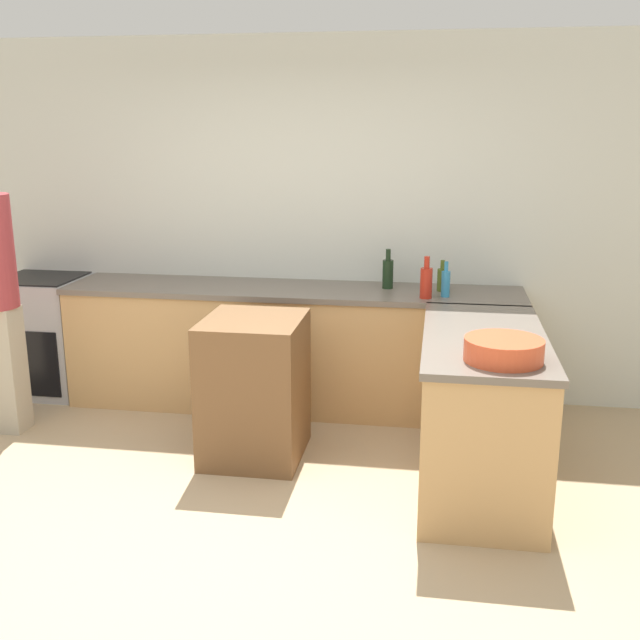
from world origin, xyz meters
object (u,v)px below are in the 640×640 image
at_px(range_oven, 45,335).
at_px(wine_bottle_dark, 388,273).
at_px(mixing_bowl, 504,350).
at_px(olive_oil_bottle, 442,279).
at_px(hot_sauce_bottle, 426,282).
at_px(island_table, 254,388).
at_px(dish_soap_bottle, 446,283).

distance_m(range_oven, wine_bottle_dark, 2.75).
relative_size(mixing_bowl, olive_oil_bottle, 1.77).
relative_size(mixing_bowl, wine_bottle_dark, 1.38).
bearing_deg(olive_oil_bottle, range_oven, -179.16).
xyz_separation_m(mixing_bowl, olive_oil_bottle, (-0.31, 1.61, 0.03)).
bearing_deg(olive_oil_bottle, wine_bottle_dark, 175.11).
distance_m(hot_sauce_bottle, wine_bottle_dark, 0.40).
bearing_deg(wine_bottle_dark, hot_sauce_bottle, -44.56).
xyz_separation_m(island_table, dish_soap_bottle, (1.17, 0.79, 0.55)).
xyz_separation_m(olive_oil_bottle, hot_sauce_bottle, (-0.11, -0.24, 0.03)).
bearing_deg(mixing_bowl, wine_bottle_dark, 113.01).
xyz_separation_m(island_table, hot_sauce_bottle, (1.04, 0.73, 0.57)).
height_order(hot_sauce_bottle, wine_bottle_dark, hot_sauce_bottle).
height_order(range_oven, wine_bottle_dark, wine_bottle_dark).
bearing_deg(olive_oil_bottle, dish_soap_bottle, -82.39).
bearing_deg(wine_bottle_dark, range_oven, -178.33).
xyz_separation_m(olive_oil_bottle, dish_soap_bottle, (0.02, -0.18, 0.01)).
relative_size(range_oven, mixing_bowl, 2.32).
height_order(mixing_bowl, hot_sauce_bottle, hot_sauce_bottle).
distance_m(island_table, mixing_bowl, 1.67).
distance_m(olive_oil_bottle, hot_sauce_bottle, 0.27).
relative_size(range_oven, dish_soap_bottle, 3.73).
xyz_separation_m(island_table, olive_oil_bottle, (1.15, 0.97, 0.54)).
relative_size(olive_oil_bottle, hot_sauce_bottle, 0.77).
distance_m(olive_oil_bottle, wine_bottle_dark, 0.39).
height_order(island_table, hot_sauce_bottle, hot_sauce_bottle).
height_order(range_oven, olive_oil_bottle, olive_oil_bottle).
height_order(island_table, wine_bottle_dark, wine_bottle_dark).
relative_size(range_oven, hot_sauce_bottle, 3.18).
bearing_deg(island_table, olive_oil_bottle, 40.24).
bearing_deg(dish_soap_bottle, hot_sauce_bottle, -154.46).
relative_size(range_oven, island_table, 1.02).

